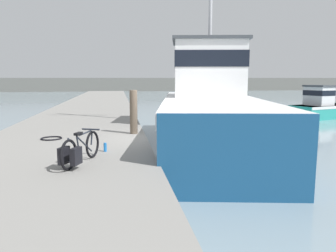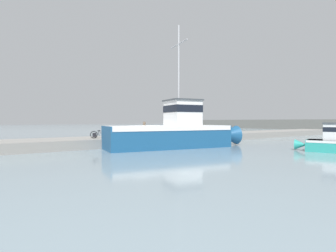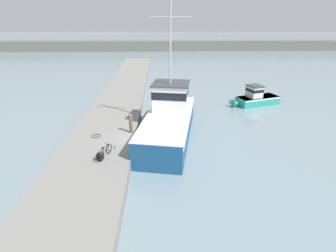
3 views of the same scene
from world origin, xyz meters
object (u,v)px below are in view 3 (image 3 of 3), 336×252
object	(u,v)px
boat_white_moored	(256,98)
water_bottle_on_curb	(115,147)
mooring_post	(131,124)
bicycle_touring	(103,154)
fishing_boat_main	(169,118)

from	to	relation	value
boat_white_moored	water_bottle_on_curb	size ratio (longest dim) A/B	25.09
boat_white_moored	mooring_post	size ratio (longest dim) A/B	3.89
bicycle_touring	water_bottle_on_curb	distance (m)	1.42
fishing_boat_main	bicycle_touring	distance (m)	6.99
mooring_post	fishing_boat_main	bearing A→B (deg)	23.51
bicycle_touring	mooring_post	size ratio (longest dim) A/B	1.11
boat_white_moored	bicycle_touring	xyz separation A→B (m)	(-14.56, -13.12, 0.35)
bicycle_touring	mooring_post	world-z (taller)	mooring_post
mooring_post	water_bottle_on_curb	bearing A→B (deg)	-108.01
mooring_post	water_bottle_on_curb	size ratio (longest dim) A/B	6.45
boat_white_moored	mooring_post	bearing A→B (deg)	106.07
bicycle_touring	mooring_post	xyz separation A→B (m)	(1.42, 4.01, 0.42)
boat_white_moored	water_bottle_on_curb	xyz separation A→B (m)	(-14.02, -11.82, 0.14)
mooring_post	bicycle_touring	bearing A→B (deg)	-109.49
fishing_boat_main	water_bottle_on_curb	world-z (taller)	fishing_boat_main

